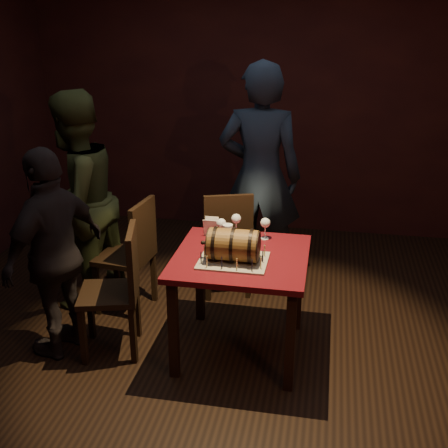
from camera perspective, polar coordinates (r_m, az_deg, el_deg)
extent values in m
plane|color=black|center=(4.19, -0.47, -12.44)|extent=(5.00, 5.00, 0.00)
cube|color=black|center=(6.03, 4.27, 12.33)|extent=(5.00, 0.04, 2.80)
cube|color=black|center=(1.47, -21.34, -19.04)|extent=(5.00, 0.04, 2.80)
cube|color=#4B0C13|center=(3.81, 1.73, -3.47)|extent=(0.90, 0.90, 0.04)
cube|color=black|center=(3.74, -5.15, -10.63)|extent=(0.06, 0.06, 0.71)
cube|color=black|center=(3.62, 6.74, -11.79)|extent=(0.06, 0.06, 0.71)
cube|color=black|center=(4.38, -2.45, -5.51)|extent=(0.06, 0.06, 0.71)
cube|color=black|center=(4.28, 7.56, -6.33)|extent=(0.06, 0.06, 0.71)
cube|color=gray|center=(3.71, 0.95, -3.74)|extent=(0.45, 0.35, 0.01)
cylinder|color=brown|center=(3.66, 0.96, -2.14)|extent=(0.32, 0.21, 0.21)
cylinder|color=black|center=(3.68, -0.85, -2.01)|extent=(0.02, 0.23, 0.23)
cylinder|color=black|center=(3.66, 0.96, -2.14)|extent=(0.02, 0.23, 0.23)
cylinder|color=black|center=(3.65, 2.79, -2.28)|extent=(0.02, 0.23, 0.23)
cylinder|color=black|center=(3.69, -1.55, -1.95)|extent=(0.01, 0.21, 0.21)
cylinder|color=black|center=(3.64, 3.50, -2.33)|extent=(0.01, 0.21, 0.21)
cylinder|color=black|center=(3.70, -1.87, -1.93)|extent=(0.04, 0.02, 0.02)
sphere|color=black|center=(3.70, -2.17, -1.91)|extent=(0.03, 0.03, 0.03)
cylinder|color=#F1E990|center=(3.59, -1.76, -3.84)|extent=(0.01, 0.01, 0.08)
cylinder|color=black|center=(3.57, -1.77, -3.19)|extent=(0.00, 0.00, 0.01)
cylinder|color=black|center=(3.57, -0.23, -3.97)|extent=(0.01, 0.01, 0.08)
cylinder|color=black|center=(3.55, -0.23, -3.31)|extent=(0.00, 0.00, 0.01)
cylinder|color=#F1E990|center=(3.55, 1.31, -4.10)|extent=(0.01, 0.01, 0.08)
cylinder|color=black|center=(3.53, 1.31, -3.43)|extent=(0.00, 0.00, 0.01)
cylinder|color=black|center=(3.54, 2.86, -4.22)|extent=(0.01, 0.01, 0.08)
cylinder|color=black|center=(3.52, 2.88, -3.56)|extent=(0.00, 0.00, 0.01)
cylinder|color=#F1E990|center=(3.58, 3.77, -3.96)|extent=(0.01, 0.01, 0.08)
cylinder|color=black|center=(3.56, 3.78, -3.30)|extent=(0.00, 0.00, 0.01)
cylinder|color=black|center=(3.66, 3.96, -3.33)|extent=(0.01, 0.01, 0.08)
cylinder|color=black|center=(3.65, 3.98, -2.68)|extent=(0.00, 0.00, 0.01)
cylinder|color=#F1E990|center=(3.75, 4.15, -2.72)|extent=(0.01, 0.01, 0.08)
cylinder|color=black|center=(3.73, 4.16, -2.09)|extent=(0.00, 0.00, 0.01)
cylinder|color=black|center=(3.80, 3.51, -2.38)|extent=(0.01, 0.01, 0.08)
cylinder|color=black|center=(3.78, 3.52, -1.76)|extent=(0.00, 0.00, 0.01)
cylinder|color=#F1E990|center=(3.81, 2.06, -2.27)|extent=(0.01, 0.01, 0.08)
cylinder|color=black|center=(3.80, 2.07, -1.65)|extent=(0.00, 0.00, 0.01)
cylinder|color=black|center=(3.83, 0.62, -2.17)|extent=(0.01, 0.01, 0.08)
cylinder|color=black|center=(3.81, 0.63, -1.54)|extent=(0.00, 0.00, 0.01)
cylinder|color=#F1E990|center=(3.85, -0.80, -2.06)|extent=(0.01, 0.01, 0.08)
cylinder|color=black|center=(3.83, -0.80, -1.44)|extent=(0.00, 0.00, 0.01)
cylinder|color=black|center=(3.81, -1.68, -2.27)|extent=(0.01, 0.01, 0.08)
cylinder|color=black|center=(3.80, -1.69, -1.65)|extent=(0.00, 0.00, 0.01)
cylinder|color=#F1E990|center=(3.73, -2.00, -2.86)|extent=(0.01, 0.01, 0.08)
cylinder|color=black|center=(3.71, -2.01, -2.22)|extent=(0.00, 0.00, 0.01)
cylinder|color=black|center=(3.64, -2.34, -3.47)|extent=(0.01, 0.01, 0.08)
cylinder|color=black|center=(3.62, -2.35, -2.82)|extent=(0.00, 0.00, 0.01)
cylinder|color=silver|center=(4.05, -0.28, -1.55)|extent=(0.06, 0.06, 0.01)
cylinder|color=silver|center=(4.04, -0.28, -0.93)|extent=(0.01, 0.01, 0.09)
sphere|color=silver|center=(4.01, -0.28, 0.06)|extent=(0.07, 0.07, 0.07)
sphere|color=#591114|center=(4.01, -0.28, -0.03)|extent=(0.05, 0.05, 0.05)
cylinder|color=silver|center=(4.15, 1.23, -1.03)|extent=(0.06, 0.06, 0.01)
cylinder|color=silver|center=(4.13, 1.24, -0.42)|extent=(0.01, 0.01, 0.09)
sphere|color=silver|center=(4.10, 1.25, 0.55)|extent=(0.07, 0.07, 0.07)
cylinder|color=silver|center=(4.08, 4.18, -1.47)|extent=(0.06, 0.06, 0.01)
cylinder|color=silver|center=(4.06, 4.19, -0.86)|extent=(0.01, 0.01, 0.09)
sphere|color=silver|center=(4.03, 4.22, 0.13)|extent=(0.07, 0.07, 0.07)
sphere|color=#BF594C|center=(4.03, 4.22, 0.04)|extent=(0.05, 0.05, 0.05)
cylinder|color=silver|center=(3.94, 0.38, -1.09)|extent=(0.07, 0.07, 0.15)
cylinder|color=#9E5414|center=(3.95, 0.38, -1.32)|extent=(0.06, 0.06, 0.11)
cylinder|color=white|center=(3.93, 0.38, -0.42)|extent=(0.06, 0.06, 0.02)
cube|color=black|center=(4.78, 0.15, -1.86)|extent=(0.51, 0.51, 0.04)
cube|color=black|center=(5.05, 1.79, -3.47)|extent=(0.04, 0.04, 0.43)
cube|color=black|center=(5.01, -2.05, -3.69)|extent=(0.04, 0.04, 0.43)
cube|color=black|center=(4.75, 2.47, -5.16)|extent=(0.04, 0.04, 0.43)
cube|color=black|center=(4.70, -1.62, -5.41)|extent=(0.04, 0.04, 0.43)
cube|color=black|center=(4.52, 0.47, 0.18)|extent=(0.39, 0.17, 0.46)
cube|color=black|center=(4.57, -10.10, -3.33)|extent=(0.44, 0.44, 0.04)
cube|color=black|center=(4.88, -10.81, -4.80)|extent=(0.04, 0.04, 0.43)
cube|color=black|center=(4.61, -12.77, -6.53)|extent=(0.04, 0.04, 0.43)
cube|color=black|center=(4.74, -7.15, -5.39)|extent=(0.04, 0.04, 0.43)
cube|color=black|center=(4.46, -8.94, -7.22)|extent=(0.04, 0.04, 0.43)
cube|color=black|center=(4.40, -8.22, -0.67)|extent=(0.08, 0.40, 0.46)
cube|color=black|center=(4.02, -11.63, -6.98)|extent=(0.49, 0.49, 0.04)
cube|color=black|center=(4.31, -13.39, -8.69)|extent=(0.04, 0.04, 0.43)
cube|color=black|center=(4.02, -14.12, -11.09)|extent=(0.04, 0.04, 0.43)
cube|color=black|center=(4.26, -8.83, -8.67)|extent=(0.04, 0.04, 0.43)
cube|color=black|center=(3.97, -9.21, -11.10)|extent=(0.04, 0.04, 0.43)
cube|color=black|center=(3.89, -9.27, -3.70)|extent=(0.14, 0.40, 0.46)
imported|color=#1B2536|center=(4.79, 3.66, 4.78)|extent=(0.72, 0.48, 1.94)
imported|color=#3A4321|center=(4.63, -14.79, 2.26)|extent=(0.90, 1.02, 1.75)
imported|color=black|center=(4.00, -16.79, -2.93)|extent=(0.62, 0.95, 1.49)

